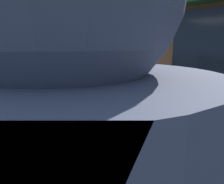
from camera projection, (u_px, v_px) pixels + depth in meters
ground_plane at (82, 140)px, 3.61m from camera, size 80.00×80.00×0.00m
touring_motorcycle at (92, 96)px, 4.06m from camera, size 2.17×0.66×1.39m
parked_bicycle at (40, 95)px, 5.27m from camera, size 1.73×0.48×0.92m
sandwich_board_sign at (114, 80)px, 6.15m from camera, size 0.55×0.41×0.90m
second_bicycle_by_cafe at (13, 87)px, 6.19m from camera, size 1.64×0.61×0.92m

